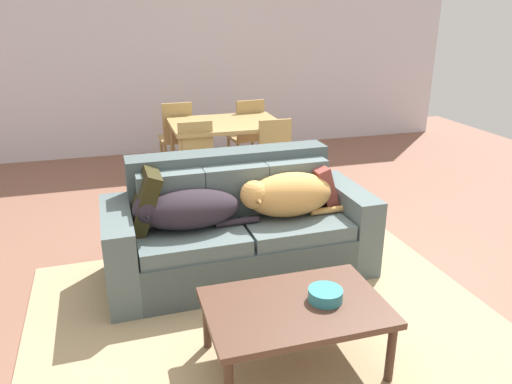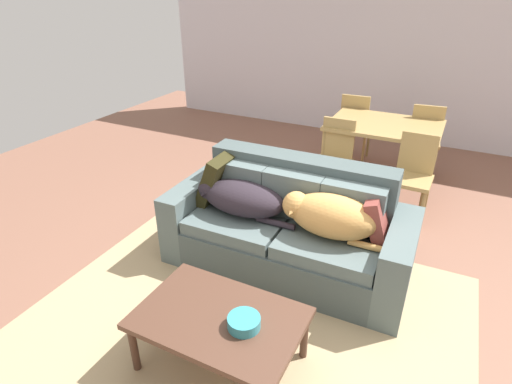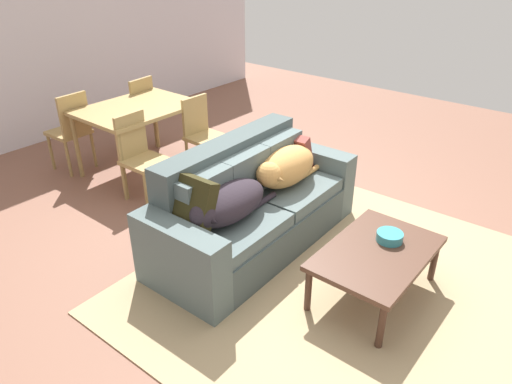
{
  "view_description": "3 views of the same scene",
  "coord_description": "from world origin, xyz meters",
  "px_view_note": "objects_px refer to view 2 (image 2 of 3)",
  "views": [
    {
      "loc": [
        -1.15,
        -3.16,
        1.97
      ],
      "look_at": [
        -0.21,
        0.01,
        0.74
      ],
      "focal_mm": 34.33,
      "sensor_mm": 36.0,
      "label": 1
    },
    {
      "loc": [
        0.79,
        -2.55,
        2.25
      ],
      "look_at": [
        -0.51,
        0.04,
        0.75
      ],
      "focal_mm": 28.99,
      "sensor_mm": 36.0,
      "label": 2
    },
    {
      "loc": [
        -3.05,
        -2.08,
        2.45
      ],
      "look_at": [
        -0.33,
        0.14,
        0.56
      ],
      "focal_mm": 33.41,
      "sensor_mm": 36.0,
      "label": 3
    }
  ],
  "objects_px": {
    "couch": "(289,229)",
    "dining_chair_near_left": "(334,156)",
    "dog_on_right_cushion": "(328,215)",
    "coffee_table": "(219,321)",
    "dining_chair_near_right": "(413,173)",
    "bowl_on_coffee_table": "(244,322)",
    "dining_chair_far_right": "(424,137)",
    "throw_pillow_by_left_arm": "(219,178)",
    "throw_pillow_by_right_arm": "(379,217)",
    "dog_on_left_cushion": "(240,197)",
    "dining_chair_far_left": "(355,125)",
    "dining_table": "(384,130)"
  },
  "relations": [
    {
      "from": "dining_chair_far_right",
      "to": "couch",
      "type": "bearing_deg",
      "value": 66.8
    },
    {
      "from": "dog_on_right_cushion",
      "to": "throw_pillow_by_left_arm",
      "type": "distance_m",
      "value": 1.07
    },
    {
      "from": "dog_on_left_cushion",
      "to": "dining_chair_near_right",
      "type": "relative_size",
      "value": 1.04
    },
    {
      "from": "couch",
      "to": "dining_chair_near_left",
      "type": "bearing_deg",
      "value": 91.05
    },
    {
      "from": "dog_on_left_cushion",
      "to": "dining_chair_near_left",
      "type": "height_order",
      "value": "dining_chair_near_left"
    },
    {
      "from": "dog_on_left_cushion",
      "to": "dining_chair_near_left",
      "type": "xyz_separation_m",
      "value": [
        0.36,
        1.53,
        -0.12
      ]
    },
    {
      "from": "dining_chair_near_left",
      "to": "bowl_on_coffee_table",
      "type": "bearing_deg",
      "value": -85.86
    },
    {
      "from": "throw_pillow_by_right_arm",
      "to": "dining_chair_near_left",
      "type": "distance_m",
      "value": 1.57
    },
    {
      "from": "dining_chair_near_right",
      "to": "throw_pillow_by_left_arm",
      "type": "bearing_deg",
      "value": -136.88
    },
    {
      "from": "throw_pillow_by_right_arm",
      "to": "dining_chair_far_left",
      "type": "distance_m",
      "value": 2.63
    },
    {
      "from": "dining_chair_far_left",
      "to": "dining_chair_far_right",
      "type": "xyz_separation_m",
      "value": [
        0.89,
        -0.08,
        -0.01
      ]
    },
    {
      "from": "bowl_on_coffee_table",
      "to": "dining_chair_far_left",
      "type": "height_order",
      "value": "dining_chair_far_left"
    },
    {
      "from": "dining_table",
      "to": "dining_chair_near_left",
      "type": "distance_m",
      "value": 0.7
    },
    {
      "from": "dog_on_left_cushion",
      "to": "couch",
      "type": "bearing_deg",
      "value": 12.99
    },
    {
      "from": "dining_chair_near_right",
      "to": "dining_chair_far_left",
      "type": "xyz_separation_m",
      "value": [
        -0.92,
        1.18,
        0.03
      ]
    },
    {
      "from": "throw_pillow_by_left_arm",
      "to": "coffee_table",
      "type": "height_order",
      "value": "throw_pillow_by_left_arm"
    },
    {
      "from": "coffee_table",
      "to": "dining_chair_near_left",
      "type": "distance_m",
      "value": 2.62
    },
    {
      "from": "couch",
      "to": "bowl_on_coffee_table",
      "type": "relative_size",
      "value": 10.29
    },
    {
      "from": "dining_chair_near_left",
      "to": "dining_chair_near_right",
      "type": "height_order",
      "value": "dining_chair_near_left"
    },
    {
      "from": "bowl_on_coffee_table",
      "to": "dog_on_right_cushion",
      "type": "bearing_deg",
      "value": 82.26
    },
    {
      "from": "throw_pillow_by_left_arm",
      "to": "bowl_on_coffee_table",
      "type": "bearing_deg",
      "value": -53.38
    },
    {
      "from": "dining_chair_far_right",
      "to": "dining_chair_near_left",
      "type": "bearing_deg",
      "value": 46.07
    },
    {
      "from": "throw_pillow_by_right_arm",
      "to": "dining_chair_far_right",
      "type": "height_order",
      "value": "dining_chair_far_right"
    },
    {
      "from": "throw_pillow_by_right_arm",
      "to": "bowl_on_coffee_table",
      "type": "distance_m",
      "value": 1.36
    },
    {
      "from": "dog_on_right_cushion",
      "to": "dining_chair_near_right",
      "type": "xyz_separation_m",
      "value": [
        0.44,
        1.47,
        -0.15
      ]
    },
    {
      "from": "dog_on_left_cushion",
      "to": "throw_pillow_by_left_arm",
      "type": "height_order",
      "value": "throw_pillow_by_left_arm"
    },
    {
      "from": "bowl_on_coffee_table",
      "to": "dining_table",
      "type": "bearing_deg",
      "value": 87.24
    },
    {
      "from": "dining_chair_near_left",
      "to": "dining_chair_near_right",
      "type": "distance_m",
      "value": 0.85
    },
    {
      "from": "bowl_on_coffee_table",
      "to": "dining_chair_near_left",
      "type": "xyz_separation_m",
      "value": [
        -0.26,
        2.62,
        0.05
      ]
    },
    {
      "from": "couch",
      "to": "dining_chair_near_right",
      "type": "distance_m",
      "value": 1.59
    },
    {
      "from": "dog_on_left_cushion",
      "to": "dining_chair_near_right",
      "type": "distance_m",
      "value": 1.91
    },
    {
      "from": "dog_on_right_cushion",
      "to": "dining_chair_far_left",
      "type": "height_order",
      "value": "dining_chair_far_left"
    },
    {
      "from": "dog_on_right_cushion",
      "to": "coffee_table",
      "type": "bearing_deg",
      "value": -107.85
    },
    {
      "from": "dining_chair_near_right",
      "to": "dog_on_right_cushion",
      "type": "bearing_deg",
      "value": -105.17
    },
    {
      "from": "couch",
      "to": "throw_pillow_by_right_arm",
      "type": "bearing_deg",
      "value": 3.96
    },
    {
      "from": "dining_chair_near_left",
      "to": "dog_on_left_cushion",
      "type": "bearing_deg",
      "value": -104.75
    },
    {
      "from": "dog_on_right_cushion",
      "to": "dining_chair_near_right",
      "type": "relative_size",
      "value": 0.98
    },
    {
      "from": "couch",
      "to": "bowl_on_coffee_table",
      "type": "height_order",
      "value": "couch"
    },
    {
      "from": "dining_chair_near_right",
      "to": "dining_chair_far_right",
      "type": "xyz_separation_m",
      "value": [
        -0.03,
        1.11,
        0.02
      ]
    },
    {
      "from": "coffee_table",
      "to": "dining_chair_far_right",
      "type": "distance_m",
      "value": 3.74
    },
    {
      "from": "dining_chair_far_right",
      "to": "throw_pillow_by_right_arm",
      "type": "bearing_deg",
      "value": 82.49
    },
    {
      "from": "couch",
      "to": "dining_chair_far_left",
      "type": "bearing_deg",
      "value": 91.64
    },
    {
      "from": "dining_chair_near_left",
      "to": "dining_chair_near_right",
      "type": "relative_size",
      "value": 1.02
    },
    {
      "from": "dining_chair_far_left",
      "to": "bowl_on_coffee_table",
      "type": "bearing_deg",
      "value": 92.62
    },
    {
      "from": "couch",
      "to": "dog_on_left_cushion",
      "type": "distance_m",
      "value": 0.5
    },
    {
      "from": "dining_chair_far_right",
      "to": "throw_pillow_by_left_arm",
      "type": "bearing_deg",
      "value": 52.92
    },
    {
      "from": "couch",
      "to": "dog_on_right_cushion",
      "type": "relative_size",
      "value": 2.37
    },
    {
      "from": "dining_table",
      "to": "dining_chair_far_right",
      "type": "relative_size",
      "value": 1.33
    },
    {
      "from": "throw_pillow_by_left_arm",
      "to": "coffee_table",
      "type": "xyz_separation_m",
      "value": [
        0.73,
        -1.22,
        -0.31
      ]
    },
    {
      "from": "bowl_on_coffee_table",
      "to": "couch",
      "type": "bearing_deg",
      "value": 99.88
    }
  ]
}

